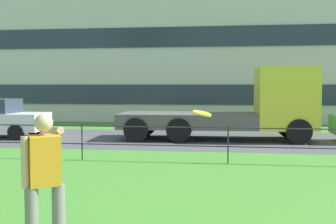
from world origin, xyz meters
TOP-DOWN VIEW (x-y plane):
  - street_strip at (0.00, 16.00)m, footprint 80.00×6.06m
  - park_fence at (0.00, 11.05)m, footprint 32.18×0.04m
  - person_thrower at (-2.22, 4.58)m, footprint 0.45×0.86m
  - frisbee at (-0.38, 5.70)m, footprint 0.36×0.36m
  - flatbed_truck_center at (0.64, 16.10)m, footprint 7.37×2.64m
  - apartment_building_background at (-2.92, 28.58)m, footprint 33.17×11.13m

SIDE VIEW (x-z plane):
  - street_strip at x=0.00m, z-range 0.00..0.01m
  - park_fence at x=0.00m, z-range 0.17..1.17m
  - person_thrower at x=-2.22m, z-range 0.07..1.80m
  - flatbed_truck_center at x=0.64m, z-range -0.16..2.59m
  - frisbee at x=-0.38m, z-range 1.63..1.72m
  - apartment_building_background at x=-2.92m, z-range 0.01..13.01m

